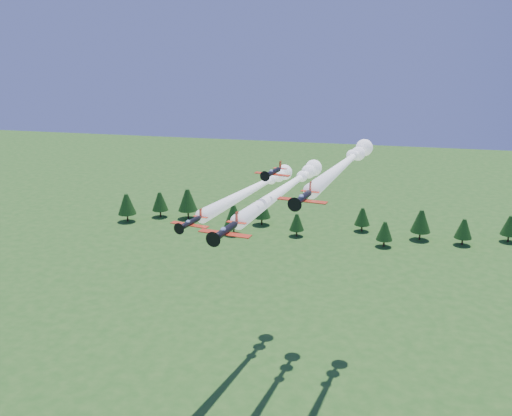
% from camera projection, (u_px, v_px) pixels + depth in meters
% --- Properties ---
extents(plane_lead, '(13.21, 52.55, 3.70)m').
position_uv_depth(plane_lead, '(288.00, 186.00, 111.54)').
color(plane_lead, black).
rests_on(plane_lead, ground).
extents(plane_left, '(14.21, 48.03, 3.70)m').
position_uv_depth(plane_left, '(257.00, 187.00, 121.48)').
color(plane_left, black).
rests_on(plane_left, ground).
extents(plane_right, '(12.39, 48.49, 3.70)m').
position_uv_depth(plane_right, '(345.00, 163.00, 110.42)').
color(plane_right, black).
rests_on(plane_right, ground).
extents(plane_slot, '(6.49, 7.13, 2.26)m').
position_uv_depth(plane_slot, '(273.00, 172.00, 97.66)').
color(plane_slot, black).
rests_on(plane_slot, ground).
extents(treeline, '(170.96, 21.55, 11.90)m').
position_uv_depth(treeline, '(296.00, 214.00, 209.83)').
color(treeline, '#382314').
rests_on(treeline, ground).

